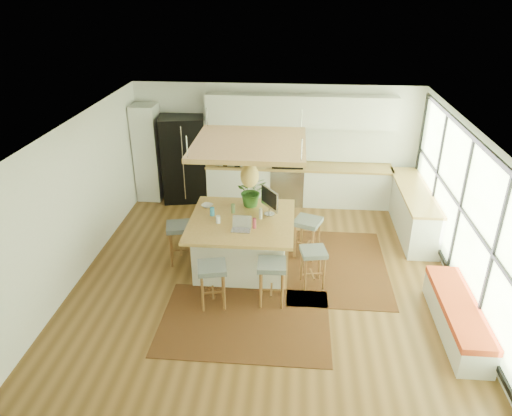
# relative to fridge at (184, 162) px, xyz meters

# --- Properties ---
(floor) EXTENTS (7.00, 7.00, 0.00)m
(floor) POSITION_rel_fridge_xyz_m (2.12, -3.19, -0.93)
(floor) COLOR brown
(floor) RESTS_ON ground
(ceiling) EXTENTS (7.00, 7.00, 0.00)m
(ceiling) POSITION_rel_fridge_xyz_m (2.12, -3.19, 1.78)
(ceiling) COLOR white
(ceiling) RESTS_ON ground
(wall_back) EXTENTS (6.50, 0.00, 6.50)m
(wall_back) POSITION_rel_fridge_xyz_m (2.12, 0.31, 0.42)
(wall_back) COLOR silver
(wall_back) RESTS_ON ground
(wall_front) EXTENTS (6.50, 0.00, 6.50)m
(wall_front) POSITION_rel_fridge_xyz_m (2.12, -6.69, 0.42)
(wall_front) COLOR silver
(wall_front) RESTS_ON ground
(wall_left) EXTENTS (0.00, 7.00, 7.00)m
(wall_left) POSITION_rel_fridge_xyz_m (-1.13, -3.19, 0.42)
(wall_left) COLOR silver
(wall_left) RESTS_ON ground
(wall_right) EXTENTS (0.00, 7.00, 7.00)m
(wall_right) POSITION_rel_fridge_xyz_m (5.37, -3.19, 0.42)
(wall_right) COLOR silver
(wall_right) RESTS_ON ground
(window_wall) EXTENTS (0.10, 6.20, 2.60)m
(window_wall) POSITION_rel_fridge_xyz_m (5.34, -3.19, 0.47)
(window_wall) COLOR black
(window_wall) RESTS_ON wall_right
(pantry) EXTENTS (0.55, 0.60, 2.25)m
(pantry) POSITION_rel_fridge_xyz_m (-0.83, -0.01, 0.20)
(pantry) COLOR silver
(pantry) RESTS_ON floor
(back_counter_base) EXTENTS (4.20, 0.60, 0.88)m
(back_counter_base) POSITION_rel_fridge_xyz_m (2.67, -0.01, -0.49)
(back_counter_base) COLOR silver
(back_counter_base) RESTS_ON floor
(back_counter_top) EXTENTS (4.24, 0.64, 0.05)m
(back_counter_top) POSITION_rel_fridge_xyz_m (2.67, -0.01, -0.03)
(back_counter_top) COLOR olive
(back_counter_top) RESTS_ON back_counter_base
(backsplash) EXTENTS (4.20, 0.02, 0.80)m
(backsplash) POSITION_rel_fridge_xyz_m (2.67, 0.29, 0.43)
(backsplash) COLOR white
(backsplash) RESTS_ON wall_back
(upper_cabinets) EXTENTS (4.20, 0.34, 0.70)m
(upper_cabinets) POSITION_rel_fridge_xyz_m (2.67, 0.13, 1.22)
(upper_cabinets) COLOR silver
(upper_cabinets) RESTS_ON wall_back
(range) EXTENTS (0.76, 0.62, 1.00)m
(range) POSITION_rel_fridge_xyz_m (2.42, -0.01, -0.43)
(range) COLOR #A5A5AA
(range) RESTS_ON floor
(right_counter_base) EXTENTS (0.60, 2.50, 0.88)m
(right_counter_base) POSITION_rel_fridge_xyz_m (5.05, -1.19, -0.49)
(right_counter_base) COLOR silver
(right_counter_base) RESTS_ON floor
(right_counter_top) EXTENTS (0.64, 2.54, 0.05)m
(right_counter_top) POSITION_rel_fridge_xyz_m (5.05, -1.19, -0.03)
(right_counter_top) COLOR olive
(right_counter_top) RESTS_ON right_counter_base
(window_bench) EXTENTS (0.52, 2.00, 0.50)m
(window_bench) POSITION_rel_fridge_xyz_m (5.07, -4.39, -0.68)
(window_bench) COLOR silver
(window_bench) RESTS_ON floor
(ceiling_panel) EXTENTS (1.86, 1.86, 0.80)m
(ceiling_panel) POSITION_rel_fridge_xyz_m (1.82, -2.79, 1.12)
(ceiling_panel) COLOR olive
(ceiling_panel) RESTS_ON ceiling
(rug_near) EXTENTS (2.60, 1.80, 0.01)m
(rug_near) POSITION_rel_fridge_xyz_m (1.90, -4.48, -0.92)
(rug_near) COLOR black
(rug_near) RESTS_ON floor
(rug_right) EXTENTS (1.80, 2.60, 0.01)m
(rug_right) POSITION_rel_fridge_xyz_m (3.42, -2.74, -0.92)
(rug_right) COLOR black
(rug_right) RESTS_ON floor
(fridge) EXTENTS (1.13, 0.96, 2.00)m
(fridge) POSITION_rel_fridge_xyz_m (0.00, 0.00, 0.00)
(fridge) COLOR black
(fridge) RESTS_ON floor
(island) EXTENTS (1.85, 1.85, 0.93)m
(island) POSITION_rel_fridge_xyz_m (1.68, -2.83, -0.46)
(island) COLOR olive
(island) RESTS_ON floor
(stool_near_left) EXTENTS (0.53, 0.53, 0.75)m
(stool_near_left) POSITION_rel_fridge_xyz_m (1.34, -4.08, -0.57)
(stool_near_left) COLOR #4D5556
(stool_near_left) RESTS_ON floor
(stool_near_right) EXTENTS (0.47, 0.47, 0.76)m
(stool_near_right) POSITION_rel_fridge_xyz_m (2.28, -3.93, -0.57)
(stool_near_right) COLOR #4D5556
(stool_near_right) RESTS_ON floor
(stool_right_front) EXTENTS (0.49, 0.49, 0.70)m
(stool_right_front) POSITION_rel_fridge_xyz_m (2.95, -3.39, -0.57)
(stool_right_front) COLOR #4D5556
(stool_right_front) RESTS_ON floor
(stool_right_back) EXTENTS (0.59, 0.59, 0.78)m
(stool_right_back) POSITION_rel_fridge_xyz_m (2.86, -2.43, -0.57)
(stool_right_back) COLOR #4D5556
(stool_right_back) RESTS_ON floor
(stool_left_side) EXTENTS (0.55, 0.55, 0.77)m
(stool_left_side) POSITION_rel_fridge_xyz_m (0.53, -2.82, -0.57)
(stool_left_side) COLOR #4D5556
(stool_left_side) RESTS_ON floor
(laptop) EXTENTS (0.34, 0.36, 0.24)m
(laptop) POSITION_rel_fridge_xyz_m (1.71, -3.24, 0.12)
(laptop) COLOR #A5A5AA
(laptop) RESTS_ON island
(monitor) EXTENTS (0.47, 0.57, 0.51)m
(monitor) POSITION_rel_fridge_xyz_m (2.15, -2.58, 0.26)
(monitor) COLOR #A5A5AA
(monitor) RESTS_ON island
(microwave) EXTENTS (0.62, 0.35, 0.41)m
(microwave) POSITION_rel_fridge_xyz_m (1.09, -0.05, 0.21)
(microwave) COLOR #A5A5AA
(microwave) RESTS_ON back_counter_top
(island_plant) EXTENTS (0.66, 0.70, 0.47)m
(island_plant) POSITION_rel_fridge_xyz_m (1.80, -2.23, 0.24)
(island_plant) COLOR #1E4C19
(island_plant) RESTS_ON island
(island_bowl) EXTENTS (0.26, 0.26, 0.05)m
(island_bowl) POSITION_rel_fridge_xyz_m (0.98, -2.37, 0.03)
(island_bowl) COLOR beige
(island_bowl) RESTS_ON island
(island_bottle_0) EXTENTS (0.07, 0.07, 0.19)m
(island_bottle_0) POSITION_rel_fridge_xyz_m (1.13, -2.73, 0.10)
(island_bottle_0) COLOR teal
(island_bottle_0) RESTS_ON island
(island_bottle_1) EXTENTS (0.07, 0.07, 0.19)m
(island_bottle_1) POSITION_rel_fridge_xyz_m (1.28, -2.98, 0.10)
(island_bottle_1) COLOR silver
(island_bottle_1) RESTS_ON island
(island_bottle_2) EXTENTS (0.07, 0.07, 0.19)m
(island_bottle_2) POSITION_rel_fridge_xyz_m (1.93, -3.13, 0.10)
(island_bottle_2) COLOR #9F3544
(island_bottle_2) RESTS_ON island
(island_bottle_3) EXTENTS (0.07, 0.07, 0.19)m
(island_bottle_3) POSITION_rel_fridge_xyz_m (2.03, -2.78, 0.10)
(island_bottle_3) COLOR beige
(island_bottle_3) RESTS_ON island
(island_bottle_4) EXTENTS (0.07, 0.07, 0.19)m
(island_bottle_4) POSITION_rel_fridge_xyz_m (1.48, -2.58, 0.10)
(island_bottle_4) COLOR #65854F
(island_bottle_4) RESTS_ON island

